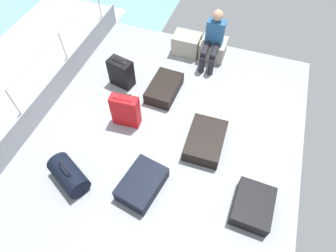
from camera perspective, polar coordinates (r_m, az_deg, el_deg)
ground_plane at (r=4.84m, az=-0.34°, el=-1.68°), size 4.40×5.20×0.06m
gunwale_port at (r=5.49m, az=-22.39°, el=6.07°), size 0.06×5.20×0.45m
railing_port at (r=5.13m, az=-24.33°, el=10.21°), size 0.04×4.20×1.02m
cargo_crate_0 at (r=6.14m, az=3.69°, el=16.01°), size 0.58×0.42×0.41m
cargo_crate_1 at (r=6.12m, az=8.97°, el=15.04°), size 0.54×0.48×0.36m
passenger_seated at (r=5.76m, az=9.02°, el=16.87°), size 0.34×0.66×1.06m
suitcase_0 at (r=4.24m, az=-5.20°, el=-11.41°), size 0.63×0.80×0.24m
suitcase_1 at (r=5.44m, az=-9.30°, el=10.41°), size 0.48×0.33×0.64m
suitcase_2 at (r=4.77m, az=-8.44°, el=3.02°), size 0.47×0.23×0.73m
suitcase_3 at (r=4.63m, az=7.46°, el=-2.89°), size 0.58×0.83×0.24m
suitcase_4 at (r=5.31m, az=-0.76°, el=7.53°), size 0.53×0.81×0.23m
suitcase_5 at (r=4.27m, az=16.56°, el=-15.00°), size 0.54×0.67×0.24m
duffel_bag at (r=4.46m, az=-19.20°, el=-9.20°), size 0.73×0.60×0.50m
paper_cup at (r=5.30m, az=-9.41°, el=5.35°), size 0.08×0.08×0.10m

